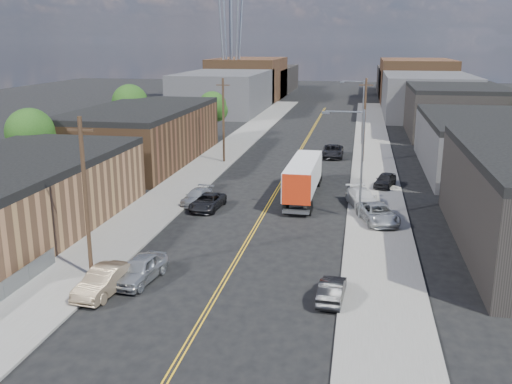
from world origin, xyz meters
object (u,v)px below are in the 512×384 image
at_px(car_right_lot_a, 378,213).
at_px(car_ahead_truck, 333,151).
at_px(car_right_lot_b, 362,198).
at_px(car_right_lot_c, 385,180).
at_px(semi_truck, 305,175).
at_px(car_right_oncoming, 332,290).
at_px(car_left_d, 197,197).
at_px(car_left_b, 104,281).
at_px(car_left_a, 140,269).
at_px(car_left_c, 208,202).

height_order(car_right_lot_a, car_ahead_truck, car_right_lot_a).
distance_m(car_right_lot_b, car_right_lot_c, 7.68).
distance_m(semi_truck, car_right_oncoming, 22.42).
bearing_deg(car_left_d, car_right_lot_b, 12.61).
distance_m(car_right_lot_c, car_ahead_truck, 15.88).
bearing_deg(car_ahead_truck, car_left_b, -104.55).
bearing_deg(car_left_b, car_right_lot_a, 52.59).
height_order(semi_truck, car_left_d, semi_truck).
relative_size(car_left_a, car_right_lot_b, 0.93).
distance_m(car_left_b, car_right_lot_c, 32.58).
height_order(semi_truck, car_left_a, semi_truck).
relative_size(semi_truck, car_ahead_truck, 2.55).
distance_m(car_left_a, car_ahead_truck, 41.72).
bearing_deg(car_right_lot_c, car_right_lot_b, -91.55).
bearing_deg(car_left_a, car_ahead_truck, 84.50).
relative_size(car_right_lot_b, car_right_lot_c, 1.24).
distance_m(car_left_b, car_left_d, 19.20).
bearing_deg(car_left_a, car_right_oncoming, 4.83).
xyz_separation_m(car_right_lot_a, car_ahead_truck, (-4.96, 26.53, -0.12)).
height_order(car_left_b, car_left_d, car_left_b).
height_order(semi_truck, car_right_oncoming, semi_truck).
bearing_deg(car_left_b, car_ahead_truck, 82.82).
bearing_deg(car_left_b, car_left_a, 62.17).
relative_size(car_left_d, car_ahead_truck, 0.81).
xyz_separation_m(car_left_d, car_right_lot_c, (16.83, 8.70, 0.20)).
distance_m(car_left_a, car_right_lot_b, 22.77).
distance_m(car_right_lot_a, car_right_lot_c, 11.84).
xyz_separation_m(car_left_d, car_right_lot_a, (15.86, -3.10, 0.24)).
height_order(car_left_c, car_ahead_truck, car_ahead_truck).
relative_size(car_left_c, car_ahead_truck, 0.87).
distance_m(car_right_lot_a, car_right_lot_b, 4.63).
relative_size(car_left_c, car_right_lot_c, 1.18).
distance_m(car_right_lot_b, car_ahead_truck, 22.38).
bearing_deg(car_left_a, semi_truck, 77.63).
bearing_deg(car_left_c, car_ahead_truck, 73.67).
relative_size(car_left_c, car_left_d, 1.08).
height_order(car_left_a, car_ahead_truck, car_left_a).
xyz_separation_m(car_left_a, car_left_b, (-1.40, -2.00, -0.02)).
height_order(car_left_c, car_right_lot_b, car_right_lot_b).
bearing_deg(car_right_lot_c, car_right_lot_a, -79.37).
relative_size(car_left_a, car_right_lot_a, 0.89).
bearing_deg(car_left_a, car_left_d, 102.32).
xyz_separation_m(car_left_c, car_right_oncoming, (11.60, -16.19, -0.03)).
xyz_separation_m(car_left_d, car_right_lot_b, (14.60, 1.35, 0.24)).
bearing_deg(car_left_a, car_left_c, 97.67).
xyz_separation_m(semi_truck, car_left_c, (-7.83, -5.86, -1.41)).
distance_m(car_right_oncoming, car_right_lot_b, 19.19).
height_order(car_left_c, car_right_lot_a, car_right_lot_a).
distance_m(car_left_d, car_ahead_truck, 25.84).
relative_size(car_left_b, car_right_lot_a, 0.89).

